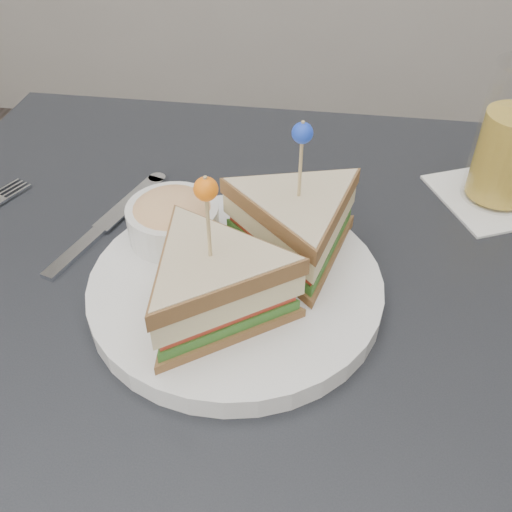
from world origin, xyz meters
name	(u,v)px	position (x,y,z in m)	size (l,w,h in m)	color
table	(245,354)	(0.00, 0.00, 0.67)	(0.80, 0.80, 0.75)	black
plate_meal	(243,257)	(0.00, 0.01, 0.79)	(0.31, 0.31, 0.16)	white
cutlery_knife	(105,225)	(-0.17, 0.09, 0.75)	(0.08, 0.20, 0.01)	silver
drink_set	(512,144)	(0.26, 0.21, 0.82)	(0.16, 0.16, 0.16)	white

